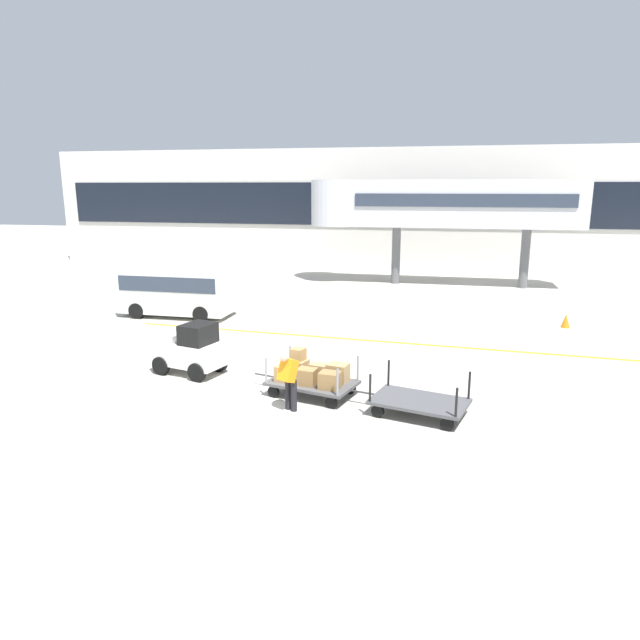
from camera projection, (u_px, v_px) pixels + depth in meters
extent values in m
plane|color=#B2ADA0|center=(243.00, 404.00, 14.80)|extent=(120.00, 120.00, 0.00)
cube|color=yellow|center=(378.00, 341.00, 20.83)|extent=(19.51, 1.47, 0.01)
cube|color=silver|center=(374.00, 210.00, 38.57)|extent=(46.06, 2.40, 8.02)
cube|color=black|center=(371.00, 204.00, 37.29)|extent=(43.76, 0.12, 2.80)
cube|color=silver|center=(462.00, 204.00, 31.53)|extent=(12.93, 2.20, 2.60)
cylinder|color=silver|center=(337.00, 203.00, 33.03)|extent=(3.00, 3.00, 2.60)
cube|color=#2D3847|center=(462.00, 200.00, 30.40)|extent=(11.64, 0.08, 0.70)
cylinder|color=#59595B|center=(396.00, 255.00, 32.96)|extent=(0.50, 0.50, 3.31)
cylinder|color=#59595B|center=(525.00, 258.00, 31.45)|extent=(0.50, 0.50, 3.31)
cube|color=white|center=(190.00, 353.00, 17.16)|extent=(2.31, 1.59, 0.70)
cube|color=black|center=(198.00, 334.00, 16.84)|extent=(1.02, 1.16, 0.60)
cube|color=silver|center=(174.00, 336.00, 17.30)|extent=(0.91, 1.08, 0.24)
cylinder|color=black|center=(184.00, 357.00, 17.99)|extent=(0.59, 0.31, 0.56)
cylinder|color=black|center=(161.00, 366.00, 17.09)|extent=(0.59, 0.31, 0.56)
cylinder|color=black|center=(219.00, 363.00, 17.39)|extent=(0.59, 0.31, 0.56)
cylinder|color=black|center=(197.00, 372.00, 16.48)|extent=(0.59, 0.31, 0.56)
cube|color=#4C4C4F|center=(312.00, 383.00, 15.36)|extent=(2.58, 1.93, 0.08)
cylinder|color=gray|center=(290.00, 358.00, 16.29)|extent=(0.06, 0.06, 0.70)
cylinder|color=gray|center=(266.00, 370.00, 15.18)|extent=(0.06, 0.06, 0.70)
cylinder|color=gray|center=(358.00, 368.00, 15.36)|extent=(0.06, 0.06, 0.70)
cylinder|color=gray|center=(337.00, 382.00, 14.24)|extent=(0.06, 0.06, 0.70)
cylinder|color=black|center=(295.00, 379.00, 16.30)|extent=(0.33, 0.18, 0.32)
cylinder|color=black|center=(274.00, 392.00, 15.27)|extent=(0.33, 0.18, 0.32)
cylinder|color=black|center=(350.00, 388.00, 15.54)|extent=(0.33, 0.18, 0.32)
cylinder|color=black|center=(331.00, 402.00, 14.50)|extent=(0.33, 0.18, 0.32)
cylinder|color=#333333|center=(265.00, 375.00, 16.03)|extent=(0.69, 0.22, 0.05)
cube|color=tan|center=(298.00, 367.00, 15.87)|extent=(0.59, 0.58, 0.42)
cube|color=#A87F4C|center=(285.00, 373.00, 15.33)|extent=(0.54, 0.50, 0.43)
cube|color=tan|center=(319.00, 371.00, 15.59)|extent=(0.56, 0.47, 0.40)
cube|color=olive|center=(307.00, 377.00, 15.06)|extent=(0.56, 0.49, 0.44)
cube|color=tan|center=(338.00, 373.00, 15.29)|extent=(0.63, 0.56, 0.50)
cube|color=olive|center=(330.00, 380.00, 14.77)|extent=(0.58, 0.51, 0.44)
cube|color=#A87F4C|center=(298.00, 354.00, 15.79)|extent=(0.43, 0.44, 0.34)
cube|color=#4C4C4F|center=(419.00, 401.00, 14.03)|extent=(2.58, 1.93, 0.08)
cylinder|color=black|center=(389.00, 373.00, 14.96)|extent=(0.06, 0.06, 0.70)
cylinder|color=black|center=(370.00, 388.00, 13.85)|extent=(0.06, 0.06, 0.70)
cylinder|color=black|center=(469.00, 385.00, 14.03)|extent=(0.06, 0.06, 0.70)
cylinder|color=black|center=(456.00, 402.00, 12.91)|extent=(0.06, 0.06, 0.70)
cylinder|color=black|center=(394.00, 396.00, 14.97)|extent=(0.33, 0.18, 0.32)
cylinder|color=black|center=(378.00, 411.00, 13.94)|extent=(0.33, 0.18, 0.32)
cylinder|color=black|center=(460.00, 407.00, 14.21)|extent=(0.33, 0.18, 0.32)
cylinder|color=black|center=(447.00, 424.00, 13.17)|extent=(0.33, 0.18, 0.32)
cylinder|color=#333333|center=(363.00, 392.00, 14.70)|extent=(0.69, 0.22, 0.05)
cylinder|color=black|center=(288.00, 394.00, 14.41)|extent=(0.16, 0.16, 0.82)
cylinder|color=black|center=(294.00, 396.00, 14.28)|extent=(0.16, 0.16, 0.82)
cube|color=orange|center=(288.00, 370.00, 14.12)|extent=(0.56, 0.56, 0.61)
sphere|color=beige|center=(284.00, 357.00, 13.95)|extent=(0.22, 0.22, 0.22)
cube|color=white|center=(177.00, 290.00, 24.68)|extent=(4.81, 1.93, 1.90)
cube|color=#2D3847|center=(176.00, 281.00, 24.59)|extent=(4.43, 1.97, 0.64)
cylinder|color=black|center=(137.00, 311.00, 24.36)|extent=(0.68, 0.24, 0.68)
cylinder|color=black|center=(201.00, 314.00, 23.71)|extent=(0.68, 0.24, 0.68)
cone|color=orange|center=(566.00, 321.00, 22.81)|extent=(0.36, 0.36, 0.55)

